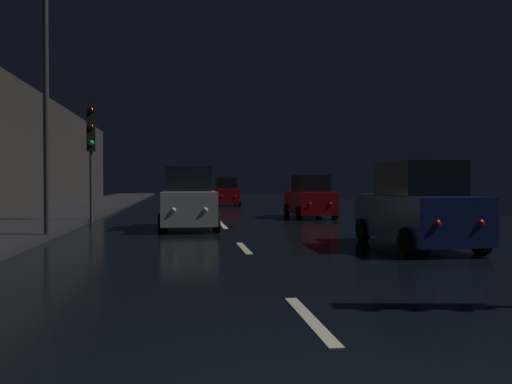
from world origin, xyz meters
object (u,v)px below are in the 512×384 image
(traffic_light_far_left, at_px, (91,136))
(car_distant_taillights, at_px, (226,193))
(car_approaching_headlights, at_px, (189,201))
(car_parked_right_near, at_px, (417,208))
(streetlamp_overhead, at_px, (63,68))
(car_parked_right_far, at_px, (310,198))

(traffic_light_far_left, distance_m, car_distant_taillights, 16.01)
(traffic_light_far_left, height_order, car_approaching_headlights, traffic_light_far_left)
(car_approaching_headlights, relative_size, car_parked_right_near, 1.01)
(car_approaching_headlights, distance_m, car_distant_taillights, 17.65)
(streetlamp_overhead, bearing_deg, car_approaching_headlights, 40.42)
(car_parked_right_near, height_order, car_parked_right_far, car_parked_right_near)
(car_approaching_headlights, xyz_separation_m, car_parked_right_near, (5.47, -6.05, -0.01))
(streetlamp_overhead, relative_size, car_parked_right_near, 1.73)
(car_parked_right_far, bearing_deg, car_distant_taillights, 12.38)
(traffic_light_far_left, relative_size, car_distant_taillights, 1.25)
(car_parked_right_near, height_order, car_distant_taillights, car_parked_right_near)
(streetlamp_overhead, distance_m, car_parked_right_near, 10.21)
(car_distant_taillights, bearing_deg, streetlamp_overhead, 163.08)
(traffic_light_far_left, relative_size, car_parked_right_far, 1.23)
(streetlamp_overhead, xyz_separation_m, car_distant_taillights, (6.21, 20.41, -3.90))
(traffic_light_far_left, height_order, streetlamp_overhead, streetlamp_overhead)
(car_approaching_headlights, height_order, car_distant_taillights, car_approaching_headlights)
(streetlamp_overhead, distance_m, car_distant_taillights, 21.68)
(traffic_light_far_left, relative_size, car_approaching_headlights, 1.12)
(car_distant_taillights, distance_m, car_parked_right_far, 12.85)
(traffic_light_far_left, relative_size, car_parked_right_near, 1.13)
(traffic_light_far_left, distance_m, car_parked_right_near, 13.15)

